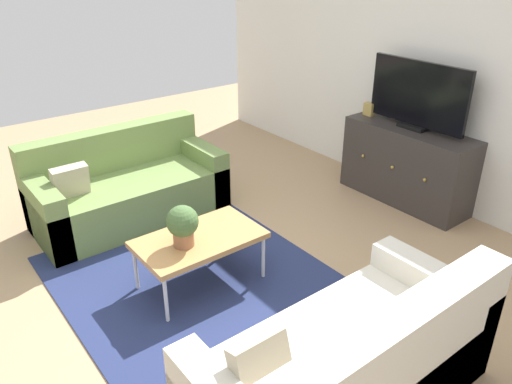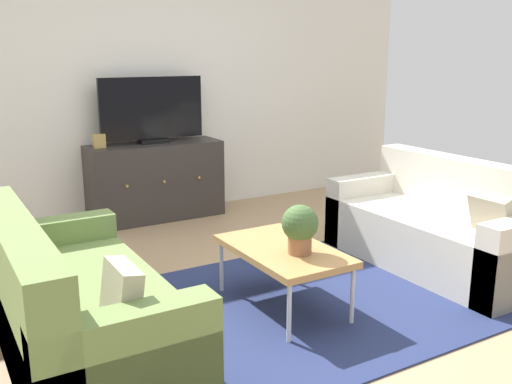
# 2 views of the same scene
# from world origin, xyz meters

# --- Properties ---
(ground_plane) EXTENTS (10.00, 10.00, 0.00)m
(ground_plane) POSITION_xyz_m (0.00, 0.00, 0.00)
(ground_plane) COLOR tan
(wall_back) EXTENTS (6.40, 0.12, 2.70)m
(wall_back) POSITION_xyz_m (0.00, 2.55, 1.35)
(wall_back) COLOR silver
(wall_back) RESTS_ON ground_plane
(area_rug) EXTENTS (2.50, 1.90, 0.01)m
(area_rug) POSITION_xyz_m (0.00, -0.15, 0.01)
(area_rug) COLOR navy
(area_rug) RESTS_ON ground_plane
(couch_left_side) EXTENTS (0.81, 1.72, 0.82)m
(couch_left_side) POSITION_xyz_m (-1.43, -0.10, 0.28)
(couch_left_side) COLOR olive
(couch_left_side) RESTS_ON ground_plane
(couch_right_side) EXTENTS (0.81, 1.72, 0.82)m
(couch_right_side) POSITION_xyz_m (1.43, -0.10, 0.28)
(couch_right_side) COLOR beige
(couch_right_side) RESTS_ON ground_plane
(coffee_table) EXTENTS (0.55, 0.93, 0.42)m
(coffee_table) POSITION_xyz_m (-0.08, -0.13, 0.38)
(coffee_table) COLOR #B7844C
(coffee_table) RESTS_ON ground_plane
(potted_plant) EXTENTS (0.23, 0.23, 0.31)m
(potted_plant) POSITION_xyz_m (-0.05, -0.27, 0.59)
(potted_plant) COLOR #936042
(potted_plant) RESTS_ON coffee_table
(tv_console) EXTENTS (1.32, 0.47, 0.76)m
(tv_console) POSITION_xyz_m (-0.03, 2.27, 0.38)
(tv_console) COLOR #332D2B
(tv_console) RESTS_ON ground_plane
(flat_screen_tv) EXTENTS (1.04, 0.16, 0.64)m
(flat_screen_tv) POSITION_xyz_m (-0.03, 2.29, 1.09)
(flat_screen_tv) COLOR black
(flat_screen_tv) RESTS_ON tv_console
(mantel_clock) EXTENTS (0.11, 0.07, 0.13)m
(mantel_clock) POSITION_xyz_m (-0.57, 2.27, 0.83)
(mantel_clock) COLOR tan
(mantel_clock) RESTS_ON tv_console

